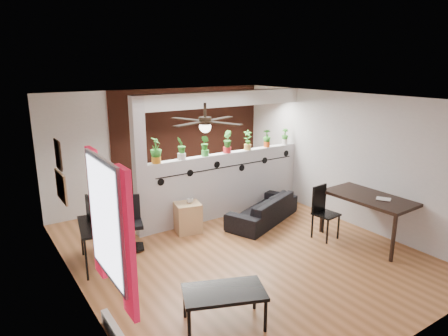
# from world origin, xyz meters

# --- Properties ---
(room_shell) EXTENTS (6.30, 7.10, 2.90)m
(room_shell) POSITION_xyz_m (0.00, 0.00, 1.30)
(room_shell) COLOR brown
(room_shell) RESTS_ON ground
(partition_wall) EXTENTS (3.60, 0.18, 1.35)m
(partition_wall) POSITION_xyz_m (0.80, 1.50, 0.68)
(partition_wall) COLOR #BCBCC1
(partition_wall) RESTS_ON ground
(ceiling_header) EXTENTS (3.60, 0.18, 0.30)m
(ceiling_header) POSITION_xyz_m (0.80, 1.50, 2.45)
(ceiling_header) COLOR silver
(ceiling_header) RESTS_ON room_shell
(pier_column) EXTENTS (0.22, 0.20, 2.60)m
(pier_column) POSITION_xyz_m (-1.11, 1.50, 1.30)
(pier_column) COLOR #BCBCC1
(pier_column) RESTS_ON ground
(brick_panel) EXTENTS (3.90, 0.05, 2.60)m
(brick_panel) POSITION_xyz_m (0.80, 2.97, 1.30)
(brick_panel) COLOR #A1462E
(brick_panel) RESTS_ON ground
(vine_decal) EXTENTS (3.31, 0.01, 0.30)m
(vine_decal) POSITION_xyz_m (0.80, 1.40, 1.08)
(vine_decal) COLOR black
(vine_decal) RESTS_ON partition_wall
(window_assembly) EXTENTS (0.09, 1.30, 1.55)m
(window_assembly) POSITION_xyz_m (-2.56, -1.20, 1.51)
(window_assembly) COLOR white
(window_assembly) RESTS_ON room_shell
(corkboard) EXTENTS (0.03, 0.60, 0.45)m
(corkboard) POSITION_xyz_m (-2.58, 0.95, 1.35)
(corkboard) COLOR #9D754C
(corkboard) RESTS_ON room_shell
(framed_art) EXTENTS (0.03, 0.34, 0.44)m
(framed_art) POSITION_xyz_m (-2.58, 0.90, 1.85)
(framed_art) COLOR #8C7259
(framed_art) RESTS_ON room_shell
(ceiling_fan) EXTENTS (1.19, 1.19, 0.43)m
(ceiling_fan) POSITION_xyz_m (-0.80, -0.30, 2.31)
(ceiling_fan) COLOR black
(ceiling_fan) RESTS_ON room_shell
(potted_plant_0) EXTENTS (0.29, 0.31, 0.48)m
(potted_plant_0) POSITION_xyz_m (-0.78, 1.50, 1.60)
(potted_plant_0) COLOR orange
(potted_plant_0) RESTS_ON partition_wall
(potted_plant_1) EXTENTS (0.28, 0.29, 0.44)m
(potted_plant_1) POSITION_xyz_m (-0.25, 1.50, 1.58)
(potted_plant_1) COLOR silver
(potted_plant_1) RESTS_ON partition_wall
(potted_plant_2) EXTENTS (0.20, 0.23, 0.42)m
(potted_plant_2) POSITION_xyz_m (0.27, 1.50, 1.57)
(potted_plant_2) COLOR green
(potted_plant_2) RESTS_ON partition_wall
(potted_plant_3) EXTENTS (0.25, 0.28, 0.46)m
(potted_plant_3) POSITION_xyz_m (0.80, 1.50, 1.59)
(potted_plant_3) COLOR red
(potted_plant_3) RESTS_ON partition_wall
(potted_plant_4) EXTENTS (0.28, 0.26, 0.43)m
(potted_plant_4) POSITION_xyz_m (1.33, 1.50, 1.58)
(potted_plant_4) COLOR gold
(potted_plant_4) RESTS_ON partition_wall
(potted_plant_5) EXTENTS (0.25, 0.23, 0.39)m
(potted_plant_5) POSITION_xyz_m (1.85, 1.50, 1.56)
(potted_plant_5) COLOR #DC5119
(potted_plant_5) RESTS_ON partition_wall
(potted_plant_6) EXTENTS (0.22, 0.22, 0.36)m
(potted_plant_6) POSITION_xyz_m (2.38, 1.50, 1.54)
(potted_plant_6) COLOR silver
(potted_plant_6) RESTS_ON partition_wall
(sofa) EXTENTS (1.85, 1.27, 0.51)m
(sofa) POSITION_xyz_m (1.19, 0.77, 0.25)
(sofa) COLOR black
(sofa) RESTS_ON ground
(cube_shelf) EXTENTS (0.54, 0.50, 0.57)m
(cube_shelf) POSITION_xyz_m (-0.33, 1.16, 0.29)
(cube_shelf) COLOR tan
(cube_shelf) RESTS_ON ground
(cup) EXTENTS (0.14, 0.14, 0.10)m
(cup) POSITION_xyz_m (-0.28, 1.16, 0.62)
(cup) COLOR gray
(cup) RESTS_ON cube_shelf
(computer_desk) EXTENTS (0.67, 1.03, 0.69)m
(computer_desk) POSITION_xyz_m (-2.15, 0.81, 0.63)
(computer_desk) COLOR black
(computer_desk) RESTS_ON ground
(monitor) EXTENTS (0.36, 0.13, 0.20)m
(monitor) POSITION_xyz_m (-2.15, 0.96, 0.79)
(monitor) COLOR black
(monitor) RESTS_ON computer_desk
(office_chair) EXTENTS (0.48, 0.49, 0.92)m
(office_chair) POSITION_xyz_m (-1.50, 1.07, 0.41)
(office_chair) COLOR black
(office_chair) RESTS_ON ground
(dining_table) EXTENTS (1.01, 1.59, 0.85)m
(dining_table) POSITION_xyz_m (2.25, -0.98, 0.76)
(dining_table) COLOR black
(dining_table) RESTS_ON ground
(book) EXTENTS (0.27, 0.29, 0.02)m
(book) POSITION_xyz_m (2.15, -1.28, 0.86)
(book) COLOR gray
(book) RESTS_ON dining_table
(folding_chair) EXTENTS (0.44, 0.44, 0.98)m
(folding_chair) POSITION_xyz_m (1.62, -0.42, 0.58)
(folding_chair) COLOR black
(folding_chair) RESTS_ON ground
(coffee_table) EXTENTS (1.13, 0.89, 0.47)m
(coffee_table) POSITION_xyz_m (-1.32, -1.56, 0.42)
(coffee_table) COLOR black
(coffee_table) RESTS_ON ground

